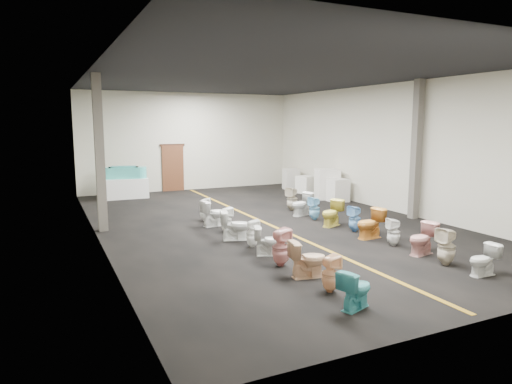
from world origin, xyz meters
TOP-DOWN VIEW (x-y plane):
  - floor at (0.00, 0.00)m, footprint 16.00×16.00m
  - ceiling at (0.00, 0.00)m, footprint 16.00×16.00m
  - wall_back at (0.00, 8.00)m, footprint 10.00×0.00m
  - wall_front at (0.00, -8.00)m, footprint 10.00×0.00m
  - wall_left at (-5.00, 0.00)m, footprint 0.00×16.00m
  - wall_right at (5.00, 0.00)m, footprint 0.00×16.00m
  - aisle_stripe at (0.00, 0.00)m, footprint 0.12×15.60m
  - back_door at (-0.80, 7.94)m, footprint 1.00×0.10m
  - door_frame at (-0.80, 7.95)m, footprint 1.15×0.08m
  - column_left at (-4.75, 1.00)m, footprint 0.25×0.25m
  - column_right at (4.75, -1.50)m, footprint 0.25×0.25m
  - display_table at (-3.20, 6.76)m, footprint 1.89×0.96m
  - bathtub at (-3.20, 6.76)m, footprint 1.84×0.90m
  - appliance_crate_a at (4.40, 2.26)m, footprint 0.73×0.73m
  - appliance_crate_b at (4.40, 3.02)m, footprint 1.13×1.13m
  - appliance_crate_c at (4.40, 4.73)m, footprint 0.85×0.85m
  - appliance_crate_d at (4.40, 6.05)m, footprint 0.78×0.78m
  - toilet_left_0 at (-1.59, -6.73)m, footprint 0.77×0.60m
  - toilet_left_1 at (-1.55, -5.92)m, footprint 0.36×0.35m
  - toilet_left_2 at (-1.49, -5.03)m, footprint 0.82×0.55m
  - toilet_left_3 at (-1.63, -4.14)m, footprint 0.44×0.44m
  - toilet_left_4 at (-1.50, -3.29)m, footprint 0.78×0.62m
  - toilet_left_5 at (-1.54, -2.47)m, footprint 0.37×0.36m
  - toilet_left_6 at (-1.66, -1.62)m, footprint 0.88×0.66m
  - toilet_left_7 at (-1.55, -0.68)m, footprint 0.37×0.36m
  - toilet_left_8 at (-1.60, 0.20)m, footprint 0.84×0.55m
  - toilet_left_9 at (-1.62, 1.02)m, footprint 0.45×0.45m
  - toilet_right_1 at (1.84, -6.48)m, footprint 0.66×0.39m
  - toilet_right_2 at (1.70, -5.64)m, footprint 0.41×0.41m
  - toilet_right_3 at (1.83, -4.81)m, footprint 0.83×0.57m
  - toilet_right_4 at (1.77, -3.90)m, footprint 0.40×0.39m
  - toilet_right_5 at (1.71, -3.04)m, footprint 0.85×0.54m
  - toilet_right_6 at (1.83, -2.22)m, footprint 0.40×0.40m
  - toilet_right_7 at (1.64, -1.34)m, footprint 0.90×0.72m
  - toilet_right_8 at (1.65, -0.35)m, footprint 0.40×0.39m
  - toilet_right_9 at (1.63, 0.44)m, footprint 0.85×0.61m
  - toilet_right_10 at (1.78, 1.35)m, footprint 0.51×0.51m

SIDE VIEW (x-z plane):
  - floor at x=0.00m, z-range 0.00..0.00m
  - aisle_stripe at x=0.00m, z-range 0.00..0.01m
  - toilet_right_1 at x=1.84m, z-range 0.00..0.66m
  - toilet_left_0 at x=-1.59m, z-range 0.00..0.69m
  - toilet_left_4 at x=-1.50m, z-range 0.00..0.70m
  - toilet_left_5 at x=-1.54m, z-range 0.00..0.71m
  - toilet_left_1 at x=-1.55m, z-range 0.00..0.71m
  - toilet_right_4 at x=1.77m, z-range 0.00..0.72m
  - toilet_left_7 at x=-1.55m, z-range 0.00..0.72m
  - toilet_left_9 at x=-1.62m, z-range 0.00..0.75m
  - toilet_right_8 at x=1.65m, z-range 0.00..0.76m
  - toilet_right_6 at x=1.83m, z-range 0.00..0.77m
  - appliance_crate_c at x=4.40m, z-range 0.00..0.77m
  - toilet_left_2 at x=-1.49m, z-range 0.00..0.77m
  - toilet_right_3 at x=1.83m, z-range 0.00..0.78m
  - toilet_right_9 at x=1.63m, z-range 0.00..0.78m
  - toilet_left_8 at x=-1.60m, z-range 0.00..0.80m
  - toilet_left_6 at x=-1.66m, z-range 0.00..0.80m
  - toilet_right_7 at x=1.64m, z-range 0.00..0.80m
  - toilet_right_5 at x=1.71m, z-range 0.00..0.82m
  - display_table at x=-3.20m, z-range 0.00..0.83m
  - toilet_left_3 at x=-1.63m, z-range 0.00..0.84m
  - toilet_right_2 at x=1.70m, z-range 0.00..0.85m
  - toilet_right_10 at x=1.78m, z-range 0.00..0.85m
  - appliance_crate_a at x=4.40m, z-range 0.00..0.91m
  - appliance_crate_d at x=4.40m, z-range 0.00..0.97m
  - appliance_crate_b at x=4.40m, z-range 0.00..1.23m
  - back_door at x=-0.80m, z-range 0.00..2.10m
  - bathtub at x=-3.20m, z-range 0.79..1.34m
  - door_frame at x=-0.80m, z-range 2.07..2.17m
  - wall_back at x=0.00m, z-range -2.75..7.25m
  - wall_front at x=0.00m, z-range -2.75..7.25m
  - wall_left at x=-5.00m, z-range -5.75..10.25m
  - wall_right at x=5.00m, z-range -5.75..10.25m
  - column_left at x=-4.75m, z-range 0.00..4.50m
  - column_right at x=4.75m, z-range 0.00..4.50m
  - ceiling at x=0.00m, z-range 4.50..4.50m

